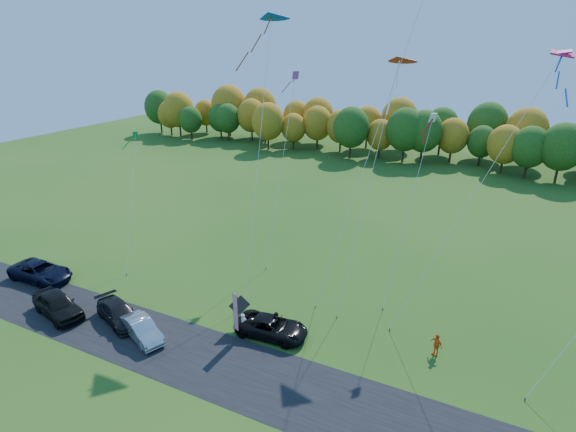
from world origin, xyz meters
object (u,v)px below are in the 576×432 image
at_px(black_suv, 272,327).
at_px(silver_sedan, 142,329).
at_px(person_east, 436,345).
at_px(feather_flag, 235,311).

height_order(black_suv, silver_sedan, black_suv).
height_order(black_suv, person_east, person_east).
bearing_deg(black_suv, person_east, -79.01).
distance_m(silver_sedan, feather_flag, 6.93).
height_order(black_suv, feather_flag, feather_flag).
distance_m(black_suv, feather_flag, 3.01).
distance_m(silver_sedan, person_east, 20.44).
bearing_deg(feather_flag, silver_sedan, -155.68).
bearing_deg(feather_flag, black_suv, 37.05).
bearing_deg(person_east, silver_sedan, -123.56).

